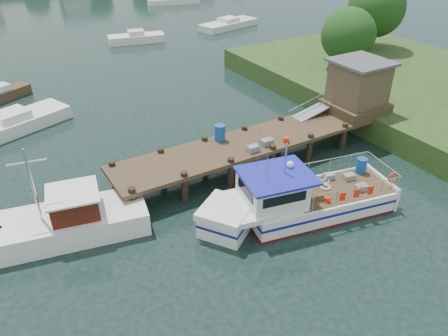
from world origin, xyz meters
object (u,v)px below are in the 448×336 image
lobster_boat (295,201)px  work_boat (55,224)px  moored_rowboat (3,94)px  moored_a (13,123)px  dock (324,106)px  moored_far (173,1)px  moored_c (229,24)px  moored_b (136,38)px

lobster_boat → work_boat: size_ratio=1.14×
moored_rowboat → moored_a: 5.74m
dock → moored_far: bearing=75.7°
dock → moored_c: (10.20, 26.80, -1.82)m
moored_b → work_boat: bearing=-139.7°
moored_far → moored_c: moored_far is taller
moored_rowboat → moored_far: size_ratio=0.53×
moored_b → moored_c: size_ratio=0.77×
moored_rowboat → moored_c: size_ratio=0.53×
moored_rowboat → moored_c: bearing=25.1°
lobster_boat → moored_c: bearing=74.2°
lobster_boat → moored_c: lobster_boat is taller
moored_rowboat → moored_far: bearing=48.7°
moored_far → lobster_boat: bearing=-108.8°
lobster_boat → moored_b: bearing=92.5°
moored_rowboat → moored_b: bearing=38.0°
dock → moored_c: 28.73m
dock → moored_a: dock is taller
dock → moored_rowboat: dock is taller
moored_rowboat → work_boat: bearing=-87.6°
moored_rowboat → moored_c: 27.14m
moored_far → moored_a: size_ratio=1.05×
moored_a → moored_c: moored_a is taller
dock → lobster_boat: (-5.88, -4.83, -1.43)m
lobster_boat → moored_a: 18.31m
lobster_boat → moored_far: size_ratio=1.24×
moored_rowboat → moored_far: moored_far is taller
dock → moored_far: 44.52m
work_boat → dock: bearing=14.5°
work_boat → moored_rowboat: (0.27, 17.55, -0.26)m
work_boat → moored_c: 37.59m
work_boat → moored_b: size_ratio=1.40×
moored_a → moored_rowboat: bearing=88.1°
moored_far → moored_b: moored_b is taller
work_boat → moored_far: (26.26, 43.95, -0.23)m
work_boat → moored_c: (25.46, 27.65, -0.26)m
dock → moored_a: 18.77m
moored_far → moored_c: (-0.80, -16.30, -0.03)m
moored_far → moored_c: size_ratio=1.00×
moored_c → dock: bearing=-113.4°
work_boat → moored_c: work_boat is taller
dock → moored_c: size_ratio=2.20×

